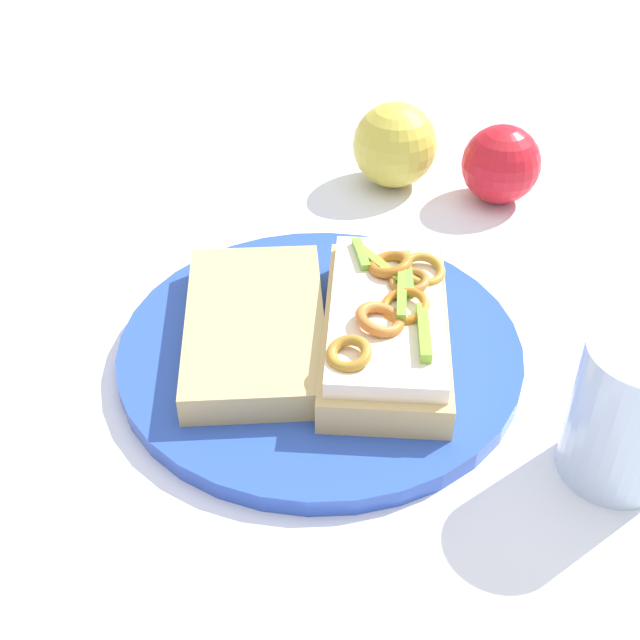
{
  "coord_description": "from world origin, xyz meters",
  "views": [
    {
      "loc": [
        -0.23,
        -0.39,
        0.39
      ],
      "look_at": [
        0.0,
        0.0,
        0.03
      ],
      "focal_mm": 46.06,
      "sensor_mm": 36.0,
      "label": 1
    }
  ],
  "objects_px": {
    "sandwich": "(386,323)",
    "plate": "(320,349)",
    "drinking_glass": "(628,412)",
    "bread_slice_side": "(255,327)",
    "apple_0": "(501,164)",
    "apple_1": "(395,145)"
  },
  "relations": [
    {
      "from": "sandwich",
      "to": "bread_slice_side",
      "type": "height_order",
      "value": "sandwich"
    },
    {
      "from": "drinking_glass",
      "to": "bread_slice_side",
      "type": "bearing_deg",
      "value": 123.56
    },
    {
      "from": "plate",
      "to": "sandwich",
      "type": "xyz_separation_m",
      "value": [
        0.04,
        -0.03,
        0.03
      ]
    },
    {
      "from": "plate",
      "to": "apple_1",
      "type": "bearing_deg",
      "value": 43.71
    },
    {
      "from": "plate",
      "to": "bread_slice_side",
      "type": "relative_size",
      "value": 1.71
    },
    {
      "from": "apple_1",
      "to": "drinking_glass",
      "type": "distance_m",
      "value": 0.38
    },
    {
      "from": "apple_1",
      "to": "bread_slice_side",
      "type": "bearing_deg",
      "value": -145.68
    },
    {
      "from": "plate",
      "to": "bread_slice_side",
      "type": "distance_m",
      "value": 0.05
    },
    {
      "from": "bread_slice_side",
      "to": "apple_0",
      "type": "height_order",
      "value": "apple_0"
    },
    {
      "from": "bread_slice_side",
      "to": "drinking_glass",
      "type": "bearing_deg",
      "value": 60.88
    },
    {
      "from": "plate",
      "to": "bread_slice_side",
      "type": "bearing_deg",
      "value": 145.08
    },
    {
      "from": "apple_0",
      "to": "drinking_glass",
      "type": "height_order",
      "value": "drinking_glass"
    },
    {
      "from": "sandwich",
      "to": "plate",
      "type": "bearing_deg",
      "value": -89.41
    },
    {
      "from": "bread_slice_side",
      "to": "plate",
      "type": "bearing_deg",
      "value": 82.4
    },
    {
      "from": "bread_slice_side",
      "to": "apple_0",
      "type": "xyz_separation_m",
      "value": [
        0.3,
        0.08,
        0.01
      ]
    },
    {
      "from": "sandwich",
      "to": "drinking_glass",
      "type": "xyz_separation_m",
      "value": [
        0.06,
        -0.16,
        0.02
      ]
    },
    {
      "from": "sandwich",
      "to": "apple_0",
      "type": "relative_size",
      "value": 2.73
    },
    {
      "from": "sandwich",
      "to": "apple_1",
      "type": "xyz_separation_m",
      "value": [
        0.15,
        0.21,
        0.01
      ]
    },
    {
      "from": "bread_slice_side",
      "to": "sandwich",
      "type": "bearing_deg",
      "value": 82.7
    },
    {
      "from": "plate",
      "to": "drinking_glass",
      "type": "relative_size",
      "value": 2.97
    },
    {
      "from": "sandwich",
      "to": "apple_0",
      "type": "bearing_deg",
      "value": 156.41
    },
    {
      "from": "plate",
      "to": "sandwich",
      "type": "height_order",
      "value": "sandwich"
    }
  ]
}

